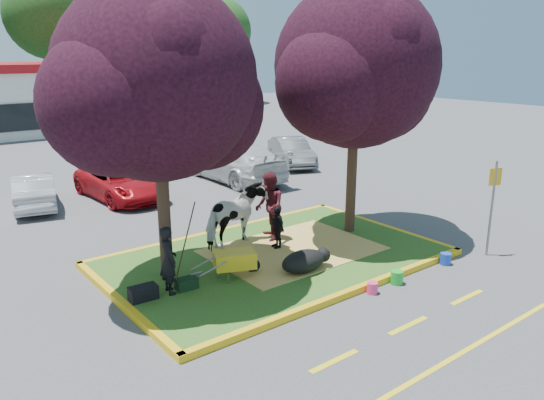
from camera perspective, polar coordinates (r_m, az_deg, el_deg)
ground at (r=13.57m, az=0.31°, el=-6.55°), size 90.00×90.00×0.00m
median_island at (r=13.55m, az=0.31°, el=-6.25°), size 8.00×5.00×0.15m
curb_near at (r=11.80m, az=8.19°, el=-9.89°), size 8.30×0.16×0.15m
curb_far at (r=15.53m, az=-5.60°, el=-3.41°), size 8.30×0.16×0.15m
curb_left at (r=11.69m, az=-15.90°, el=-10.62°), size 0.16×5.30×0.15m
curb_right at (r=16.24m, az=11.71°, el=-2.82°), size 0.16×5.30×0.15m
straw_bedding at (r=13.87m, az=2.27°, el=-5.37°), size 4.20×3.00×0.01m
tree_purple_left at (r=11.43m, az=-12.14°, el=11.45°), size 5.06×4.20×6.51m
tree_purple_right at (r=14.69m, az=9.12°, el=13.25°), size 5.30×4.40×6.82m
fire_lane_stripe_a at (r=9.59m, az=6.72°, el=-16.83°), size 1.10×0.12×0.01m
fire_lane_stripe_b at (r=10.91m, az=14.45°, el=-12.94°), size 1.10×0.12×0.01m
fire_lane_stripe_c at (r=12.41m, az=20.23°, el=-9.79°), size 1.10×0.12×0.01m
fire_lane_long at (r=10.33m, az=19.86°, el=-15.14°), size 6.00×0.10×0.01m
retail_building at (r=39.20m, az=-23.74°, el=10.18°), size 20.40×8.40×4.40m
cow at (r=13.97m, az=-3.81°, el=-1.74°), size 2.09×1.38×1.62m
calf at (r=12.49m, az=3.41°, el=-6.60°), size 1.36×1.07×0.52m
handler at (r=11.47m, az=-11.08°, el=-6.35°), size 0.42×0.58×1.49m
visitor_a at (r=14.35m, az=-0.29°, el=-0.70°), size 1.03×1.13×1.88m
visitor_b at (r=13.85m, az=0.57°, el=-2.94°), size 0.40×0.70×1.13m
wheelbarrow at (r=12.12m, az=-4.00°, el=-6.43°), size 1.65×0.87×0.63m
gear_bag_dark at (r=11.50m, az=-13.68°, el=-9.69°), size 0.60×0.36×0.30m
gear_bag_green at (r=11.81m, az=-9.18°, el=-8.85°), size 0.48×0.32×0.25m
sign_post at (r=14.58m, az=22.67°, el=0.19°), size 0.34×0.15×2.50m
bucket_green at (r=12.57m, az=13.27°, el=-8.10°), size 0.32×0.32×0.31m
bucket_pink at (r=12.00m, az=10.73°, el=-9.28°), size 0.29×0.29×0.26m
bucket_blue at (r=14.00m, az=18.15°, el=-6.02°), size 0.32×0.32×0.29m
car_silver at (r=19.70m, az=-24.28°, el=0.95°), size 2.04×3.82×1.20m
car_red at (r=19.84m, az=-15.98°, el=1.88°), size 2.24×4.47×1.21m
car_white at (r=21.80m, az=-4.00°, el=4.10°), size 2.19×5.32×1.54m
car_grey at (r=24.75m, az=2.10°, el=5.21°), size 2.76×4.09×1.28m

